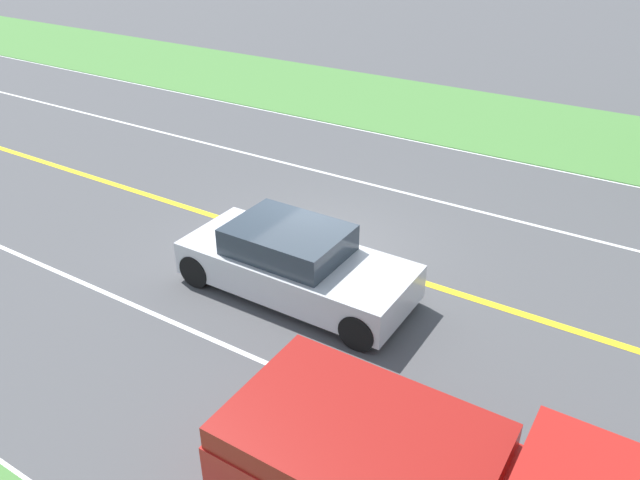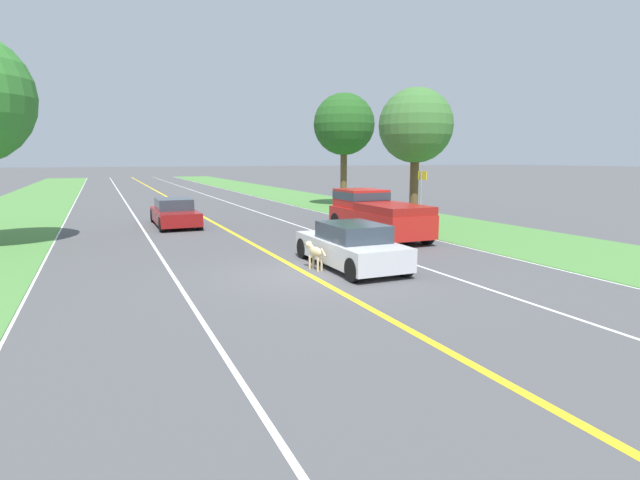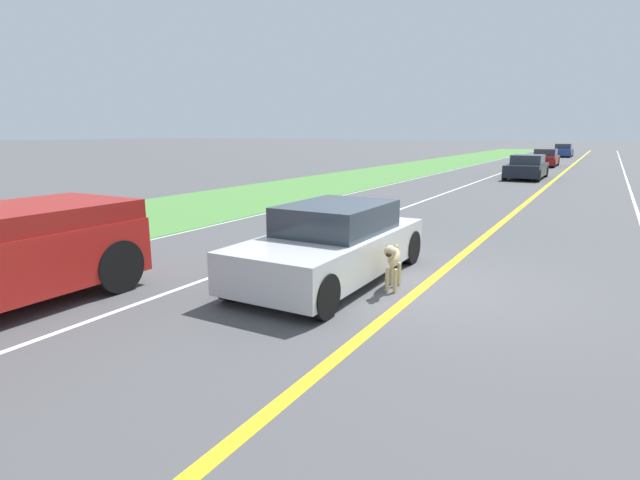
% 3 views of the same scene
% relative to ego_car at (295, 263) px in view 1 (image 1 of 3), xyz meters
% --- Properties ---
extents(ground_plane, '(400.00, 400.00, 0.00)m').
position_rel_ego_car_xyz_m(ground_plane, '(-1.56, -0.42, -0.63)').
color(ground_plane, '#4C4C4F').
extents(centre_divider_line, '(0.18, 160.00, 0.01)m').
position_rel_ego_car_xyz_m(centre_divider_line, '(-1.56, -0.42, -0.63)').
color(centre_divider_line, yellow).
rests_on(centre_divider_line, ground).
extents(lane_edge_line_left, '(0.14, 160.00, 0.01)m').
position_rel_ego_car_xyz_m(lane_edge_line_left, '(-8.56, -0.42, -0.63)').
color(lane_edge_line_left, white).
rests_on(lane_edge_line_left, ground).
extents(lane_dash_same_dir, '(0.10, 160.00, 0.01)m').
position_rel_ego_car_xyz_m(lane_dash_same_dir, '(1.94, -0.42, -0.63)').
color(lane_dash_same_dir, white).
rests_on(lane_dash_same_dir, ground).
extents(lane_dash_oncoming, '(0.10, 160.00, 0.01)m').
position_rel_ego_car_xyz_m(lane_dash_oncoming, '(-5.06, -0.42, -0.63)').
color(lane_dash_oncoming, white).
rests_on(lane_dash_oncoming, ground).
extents(grass_verge_left, '(6.00, 160.00, 0.03)m').
position_rel_ego_car_xyz_m(grass_verge_left, '(-11.56, -0.42, -0.61)').
color(grass_verge_left, '#4C843D').
rests_on(grass_verge_left, ground).
extents(ego_car, '(1.84, 4.36, 1.34)m').
position_rel_ego_car_xyz_m(ego_car, '(0.00, 0.00, 0.00)').
color(ego_car, silver).
rests_on(ego_car, ground).
extents(dog, '(0.35, 1.03, 0.83)m').
position_rel_ego_car_xyz_m(dog, '(-1.16, 0.08, -0.10)').
color(dog, '#D1B784').
rests_on(dog, ground).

